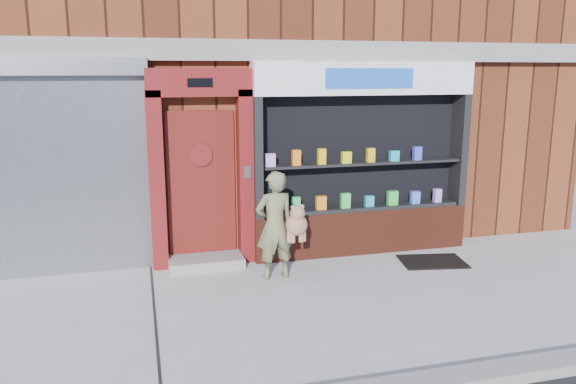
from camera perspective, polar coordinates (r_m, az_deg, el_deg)
name	(u,v)px	position (r m, az deg, el deg)	size (l,w,h in m)	color
ground	(283,307)	(7.10, -0.49, -11.56)	(80.00, 80.00, 0.00)	#9E9E99
building	(211,15)	(12.44, -7.79, 17.36)	(12.00, 8.16, 8.00)	#491F10
shutter_bay	(35,156)	(8.41, -24.32, 3.32)	(3.10, 0.30, 3.04)	gray
red_door_bay	(202,169)	(8.31, -8.76, 2.35)	(1.52, 0.58, 2.90)	#580F10
pharmacy_bay	(362,168)	(8.90, 7.49, 2.48)	(3.50, 0.41, 3.00)	#592215
woman	(277,225)	(7.77, -1.09, -3.38)	(0.72, 0.51, 1.53)	#686A45
doormat	(432,261)	(8.90, 14.46, -6.85)	(0.96, 0.67, 0.02)	black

